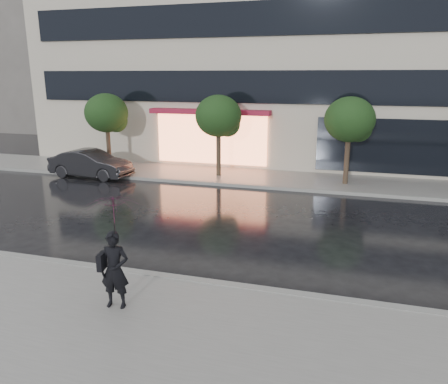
% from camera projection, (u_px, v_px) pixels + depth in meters
% --- Properties ---
extents(ground, '(120.00, 120.00, 0.00)m').
position_uv_depth(ground, '(216.00, 268.00, 11.36)').
color(ground, black).
rests_on(ground, ground).
extents(sidewalk_near, '(60.00, 4.50, 0.12)m').
position_uv_depth(sidewalk_near, '(166.00, 335.00, 8.33)').
color(sidewalk_near, slate).
rests_on(sidewalk_near, ground).
extents(sidewalk_far, '(60.00, 3.50, 0.12)m').
position_uv_depth(sidewalk_far, '(280.00, 179.00, 20.84)').
color(sidewalk_far, slate).
rests_on(sidewalk_far, ground).
extents(curb_near, '(60.00, 0.25, 0.14)m').
position_uv_depth(curb_near, '(204.00, 283.00, 10.41)').
color(curb_near, gray).
rests_on(curb_near, ground).
extents(curb_far, '(60.00, 0.25, 0.14)m').
position_uv_depth(curb_far, '(274.00, 188.00, 19.22)').
color(curb_far, gray).
rests_on(curb_far, ground).
extents(office_building, '(30.00, 12.76, 18.00)m').
position_uv_depth(office_building, '(306.00, 3.00, 25.68)').
color(office_building, '#B8AC9B').
rests_on(office_building, ground).
extents(bg_building_left, '(14.00, 10.00, 12.00)m').
position_uv_depth(bg_building_left, '(17.00, 63.00, 41.51)').
color(bg_building_left, '#59544F').
rests_on(bg_building_left, ground).
extents(tree_far_west, '(2.20, 2.20, 3.99)m').
position_uv_depth(tree_far_west, '(108.00, 114.00, 22.33)').
color(tree_far_west, '#33261C').
rests_on(tree_far_west, ground).
extents(tree_mid_west, '(2.20, 2.20, 3.99)m').
position_uv_depth(tree_mid_west, '(220.00, 118.00, 20.70)').
color(tree_mid_west, '#33261C').
rests_on(tree_mid_west, ground).
extents(tree_mid_east, '(2.20, 2.20, 3.99)m').
position_uv_depth(tree_mid_east, '(351.00, 121.00, 19.06)').
color(tree_mid_east, '#33261C').
rests_on(tree_mid_east, ground).
extents(parked_car, '(4.19, 1.69, 1.35)m').
position_uv_depth(parked_car, '(91.00, 164.00, 21.33)').
color(parked_car, black).
rests_on(parked_car, ground).
extents(pedestrian_with_umbrella, '(1.15, 1.17, 2.43)m').
position_uv_depth(pedestrian_with_umbrella, '(114.00, 234.00, 8.85)').
color(pedestrian_with_umbrella, black).
rests_on(pedestrian_with_umbrella, sidewalk_near).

